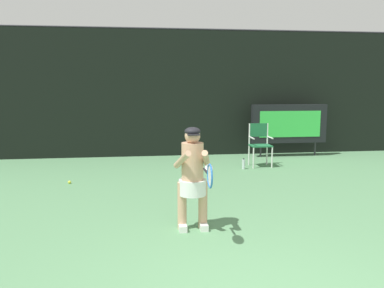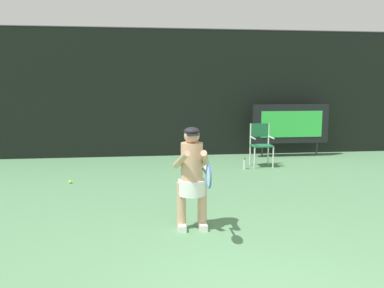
% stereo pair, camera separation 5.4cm
% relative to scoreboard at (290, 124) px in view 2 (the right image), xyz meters
% --- Properties ---
extents(backdrop_screen, '(18.00, 0.12, 3.66)m').
position_rel_scoreboard_xyz_m(backdrop_screen, '(-3.17, 0.61, 0.86)').
color(backdrop_screen, black).
rests_on(backdrop_screen, ground).
extents(scoreboard, '(2.20, 0.21, 1.50)m').
position_rel_scoreboard_xyz_m(scoreboard, '(0.00, 0.00, 0.00)').
color(scoreboard, black).
rests_on(scoreboard, ground).
extents(umpire_chair, '(0.52, 0.44, 1.08)m').
position_rel_scoreboard_xyz_m(umpire_chair, '(-1.25, -1.27, -0.33)').
color(umpire_chair, white).
rests_on(umpire_chair, ground).
extents(water_bottle, '(0.07, 0.07, 0.27)m').
position_rel_scoreboard_xyz_m(water_bottle, '(-1.75, -1.59, -0.82)').
color(water_bottle, silver).
rests_on(water_bottle, ground).
extents(tennis_player, '(0.53, 0.61, 1.47)m').
position_rel_scoreboard_xyz_m(tennis_player, '(-3.56, -5.52, -0.15)').
color(tennis_player, white).
rests_on(tennis_player, ground).
extents(tennis_racket, '(0.03, 0.60, 0.31)m').
position_rel_scoreboard_xyz_m(tennis_racket, '(-3.43, -6.17, -0.02)').
color(tennis_racket, black).
extents(tennis_ball_loose, '(0.07, 0.07, 0.07)m').
position_rel_scoreboard_xyz_m(tennis_ball_loose, '(-5.76, -2.56, -0.91)').
color(tennis_ball_loose, '#CCDB3D').
rests_on(tennis_ball_loose, ground).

